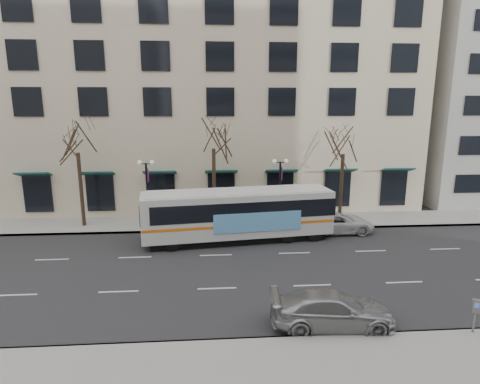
{
  "coord_description": "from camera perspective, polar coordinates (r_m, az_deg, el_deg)",
  "views": [
    {
      "loc": [
        -0.18,
        -21.41,
        9.44
      ],
      "look_at": [
        1.54,
        2.52,
        4.0
      ],
      "focal_mm": 30.0,
      "sensor_mm": 36.0,
      "label": 1
    }
  ],
  "objects": [
    {
      "name": "tree_far_right",
      "position": [
        32.02,
        14.54,
        6.96
      ],
      "size": [
        3.6,
        3.6,
        8.06
      ],
      "color": "black",
      "rests_on": "ground"
    },
    {
      "name": "pay_station",
      "position": [
        19.5,
        30.53,
        -14.11
      ],
      "size": [
        0.37,
        0.31,
        1.45
      ],
      "rotation": [
        0.0,
        0.0,
        -0.42
      ],
      "color": "slate",
      "rests_on": "sidewalk_near"
    },
    {
      "name": "sidewalk_far",
      "position": [
        32.24,
        5.32,
        -4.17
      ],
      "size": [
        80.0,
        4.0,
        0.15
      ],
      "primitive_type": "cube",
      "color": "gray",
      "rests_on": "ground"
    },
    {
      "name": "tree_far_left",
      "position": [
        31.88,
        -22.21,
        6.91
      ],
      "size": [
        3.6,
        3.6,
        8.34
      ],
      "color": "black",
      "rests_on": "ground"
    },
    {
      "name": "white_pickup",
      "position": [
        30.36,
        13.63,
        -4.25
      ],
      "size": [
        5.38,
        2.58,
        1.48
      ],
      "primitive_type": "imported",
      "rotation": [
        0.0,
        0.0,
        1.59
      ],
      "color": "silver",
      "rests_on": "ground"
    },
    {
      "name": "ground",
      "position": [
        23.4,
        -3.39,
        -11.04
      ],
      "size": [
        160.0,
        160.0,
        0.0
      ],
      "primitive_type": "plane",
      "color": "black",
      "rests_on": "ground"
    },
    {
      "name": "lamp_post_right",
      "position": [
        30.76,
        5.69,
        0.52
      ],
      "size": [
        1.22,
        0.45,
        5.21
      ],
      "color": "black",
      "rests_on": "ground"
    },
    {
      "name": "tree_far_mid",
      "position": [
        30.32,
        -3.8,
        7.95
      ],
      "size": [
        3.6,
        3.6,
        8.55
      ],
      "color": "black",
      "rests_on": "ground"
    },
    {
      "name": "silver_car",
      "position": [
        18.22,
        13.0,
        -16.01
      ],
      "size": [
        5.4,
        2.49,
        1.53
      ],
      "primitive_type": "imported",
      "rotation": [
        0.0,
        0.0,
        1.5
      ],
      "color": "#A0A3A8",
      "rests_on": "ground"
    },
    {
      "name": "city_bus",
      "position": [
        27.56,
        -0.12,
        -3.05
      ],
      "size": [
        13.25,
        4.43,
        3.52
      ],
      "rotation": [
        0.0,
        0.0,
        0.13
      ],
      "color": "silver",
      "rests_on": "ground"
    },
    {
      "name": "lamp_post_left",
      "position": [
        30.69,
        -13.04,
        0.22
      ],
      "size": [
        1.22,
        0.45,
        5.21
      ],
      "color": "black",
      "rests_on": "ground"
    },
    {
      "name": "building_hotel",
      "position": [
        42.53,
        -6.84,
        16.14
      ],
      "size": [
        40.0,
        20.0,
        24.0
      ],
      "primitive_type": "cube",
      "color": "#C5B396",
      "rests_on": "ground"
    }
  ]
}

